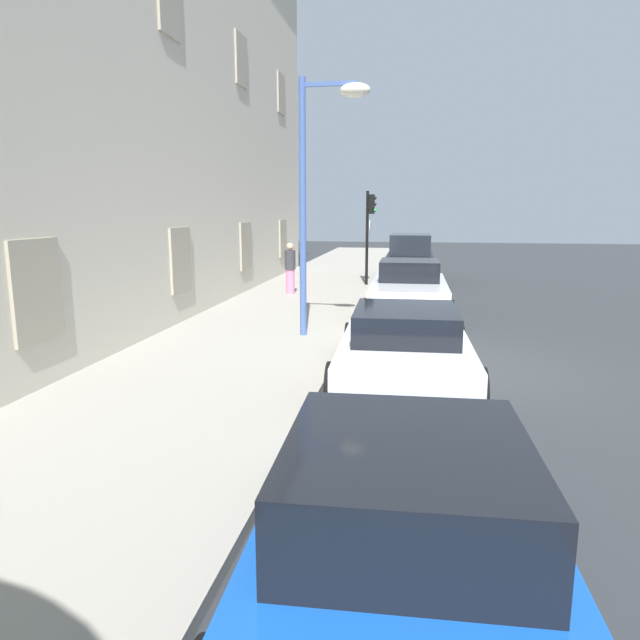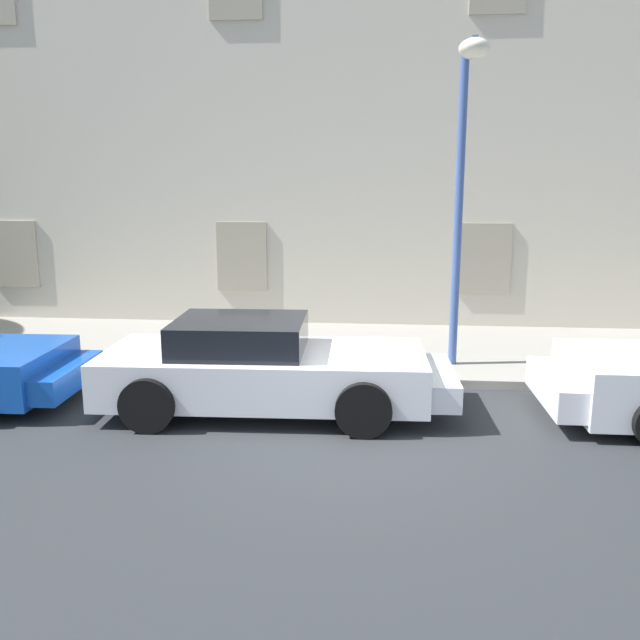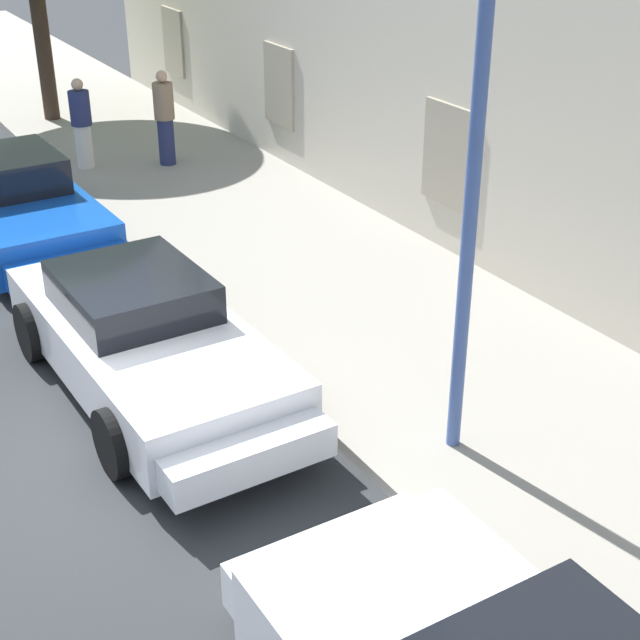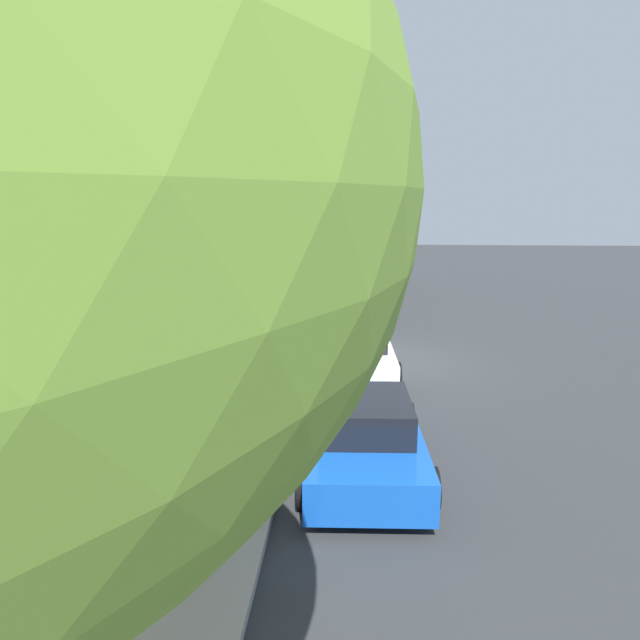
% 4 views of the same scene
% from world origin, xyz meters
% --- Properties ---
extents(ground_plane, '(80.00, 80.00, 0.00)m').
position_xyz_m(ground_plane, '(0.00, 0.00, 0.00)').
color(ground_plane, '#2B2D30').
extents(sidewalk, '(60.00, 4.09, 0.14)m').
position_xyz_m(sidewalk, '(0.00, 4.24, 0.07)').
color(sidewalk, gray).
rests_on(sidewalk, ground).
extents(sportscar_red_lead, '(4.74, 2.21, 1.38)m').
position_xyz_m(sportscar_red_lead, '(-6.30, 0.86, 0.60)').
color(sportscar_red_lead, '#144CB2').
rests_on(sportscar_red_lead, ground).
extents(sportscar_yellow_flank, '(4.95, 2.22, 1.31)m').
position_xyz_m(sportscar_yellow_flank, '(-1.05, 0.98, 0.60)').
color(sportscar_yellow_flank, white).
rests_on(sportscar_yellow_flank, ground).
extents(street_lamp, '(0.44, 1.42, 5.17)m').
position_xyz_m(street_lamp, '(1.66, 2.72, 3.75)').
color(street_lamp, '#3F5999').
rests_on(street_lamp, sidewalk).
extents(pedestrian_admiring, '(0.53, 0.53, 1.69)m').
position_xyz_m(pedestrian_admiring, '(-9.32, 2.82, 1.00)').
color(pedestrian_admiring, silver).
rests_on(pedestrian_admiring, sidewalk).
extents(pedestrian_strolling, '(0.40, 0.40, 1.79)m').
position_xyz_m(pedestrian_strolling, '(-8.74, 4.26, 1.05)').
color(pedestrian_strolling, navy).
rests_on(pedestrian_strolling, sidewalk).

